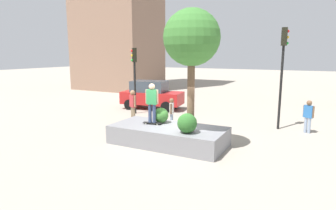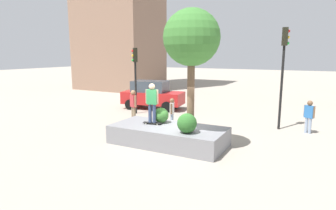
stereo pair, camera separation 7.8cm
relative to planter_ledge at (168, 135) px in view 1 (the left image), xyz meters
name	(u,v)px [view 1 (the left image)]	position (x,y,z in m)	size (l,w,h in m)	color
ground_plane	(177,143)	(0.26, 0.30, -0.38)	(120.00, 120.00, 0.00)	#9E9384
planter_ledge	(168,135)	(0.00, 0.00, 0.00)	(4.73, 2.20, 0.76)	gray
plaza_tree	(192,39)	(1.10, -0.23, 3.88)	(2.11, 2.11, 4.61)	brown
boxwood_shrub	(161,115)	(-0.57, 0.43, 0.71)	(0.66, 0.66, 0.66)	#3D7A33
hedge_clump	(187,123)	(1.09, -0.53, 0.76)	(0.75, 0.75, 0.75)	#2D6628
skateboard	(152,123)	(-0.77, 0.02, 0.44)	(0.83, 0.36, 0.07)	black
skateboarder	(152,100)	(-0.77, 0.02, 1.42)	(0.56, 0.26, 1.67)	navy
sedan_parked	(151,95)	(-4.65, 6.50, 0.59)	(4.30, 2.38, 1.91)	#B21E1E
traffic_light_corner	(283,62)	(3.77, 4.75, 2.97)	(0.37, 0.33, 4.95)	black
traffic_light_median	(134,69)	(-4.73, 4.63, 2.42)	(0.37, 0.37, 4.07)	black
pedestrian_crossing	(133,104)	(-3.57, 2.69, 0.64)	(0.53, 0.41, 1.77)	#847056
passerby_with_bag	(172,111)	(-1.14, 2.60, 0.49)	(0.28, 0.49, 1.51)	#8C9EB7
bystander_watching	(308,114)	(5.08, 4.60, 0.53)	(0.48, 0.35, 1.57)	#8C9EB7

